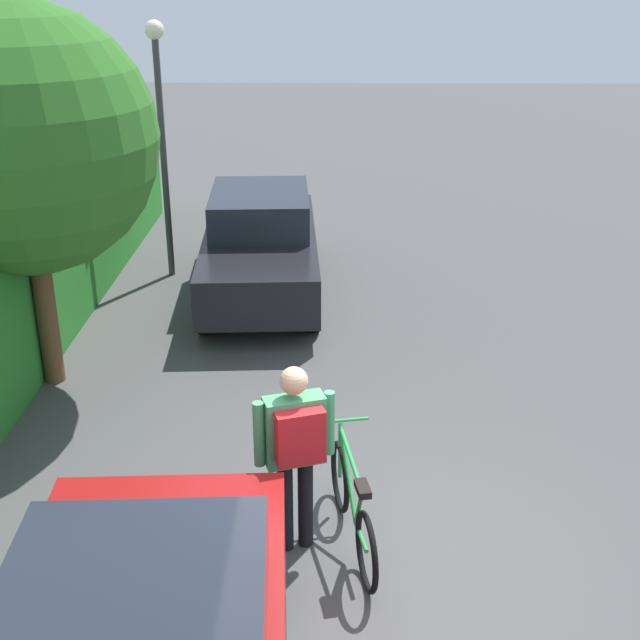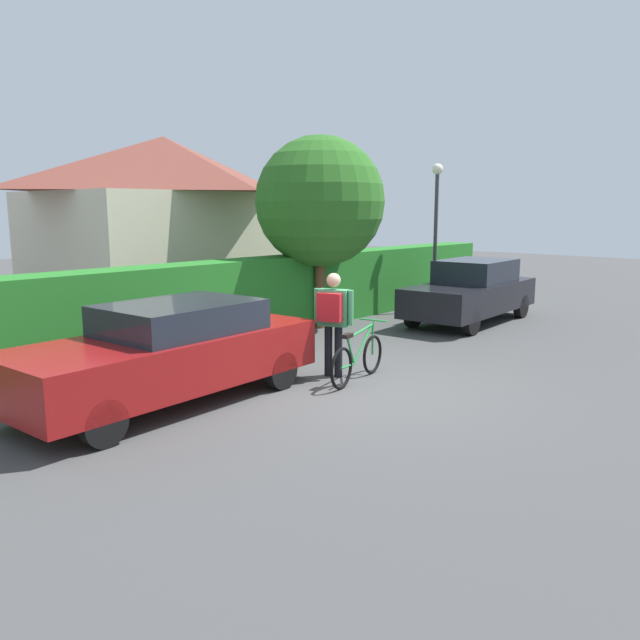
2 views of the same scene
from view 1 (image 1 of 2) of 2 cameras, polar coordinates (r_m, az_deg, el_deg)
name	(u,v)px [view 1 (image 1 of 2)]	position (r m, az deg, el deg)	size (l,w,h in m)	color
ground_plane	(385,568)	(7.27, 4.40, -16.42)	(60.00, 60.00, 0.00)	#444444
parked_car_far	(260,244)	(12.56, -4.06, 5.16)	(4.32, 1.88, 1.50)	black
bicycle	(352,507)	(7.29, 2.21, -12.57)	(1.70, 0.55, 0.92)	black
person_rider	(296,443)	(6.87, -1.65, -8.34)	(0.46, 0.65, 1.70)	black
street_lamp	(160,114)	(13.06, -10.76, 13.53)	(0.28, 0.28, 3.85)	#38383D
tree_kerbside	(23,141)	(9.69, -19.50, 11.38)	(2.91, 2.91, 4.32)	brown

